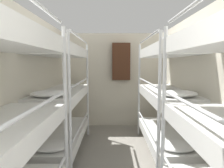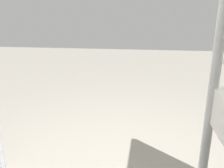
{
  "view_description": "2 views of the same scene",
  "coord_description": "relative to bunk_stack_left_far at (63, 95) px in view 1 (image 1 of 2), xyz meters",
  "views": [
    {
      "loc": [
        -0.03,
        0.18,
        1.59
      ],
      "look_at": [
        -0.05,
        3.94,
        1.21
      ],
      "focal_mm": 32.0,
      "sensor_mm": 36.0,
      "label": 1
    },
    {
      "loc": [
        -0.28,
        1.58,
        1.42
      ],
      "look_at": [
        -0.09,
        0.5,
        1.11
      ],
      "focal_mm": 35.0,
      "sensor_mm": 36.0,
      "label": 2
    }
  ],
  "objects": [
    {
      "name": "wall_left",
      "position": [
        -0.36,
        -0.96,
        0.11
      ],
      "size": [
        0.06,
        5.33,
        2.34
      ],
      "color": "beige",
      "rests_on": "ground_plane"
    },
    {
      "name": "wall_right",
      "position": [
        2.13,
        -0.96,
        0.11
      ],
      "size": [
        0.06,
        5.33,
        2.34
      ],
      "color": "beige",
      "rests_on": "ground_plane"
    },
    {
      "name": "wall_back",
      "position": [
        0.89,
        1.68,
        0.11
      ],
      "size": [
        2.54,
        0.06,
        2.34
      ],
      "color": "beige",
      "rests_on": "ground_plane"
    },
    {
      "name": "bunk_stack_left_far",
      "position": [
        0.0,
        0.0,
        0.0
      ],
      "size": [
        0.66,
        1.92,
        2.04
      ],
      "color": "silver",
      "rests_on": "ground_plane"
    },
    {
      "name": "bunk_stack_right_far",
      "position": [
        1.77,
        0.0,
        0.0
      ],
      "size": [
        0.66,
        1.92,
        2.04
      ],
      "color": "silver",
      "rests_on": "ground_plane"
    },
    {
      "name": "hanging_coat",
      "position": [
        1.08,
        1.53,
        0.58
      ],
      "size": [
        0.44,
        0.12,
        0.9
      ],
      "color": "#472819"
    }
  ]
}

